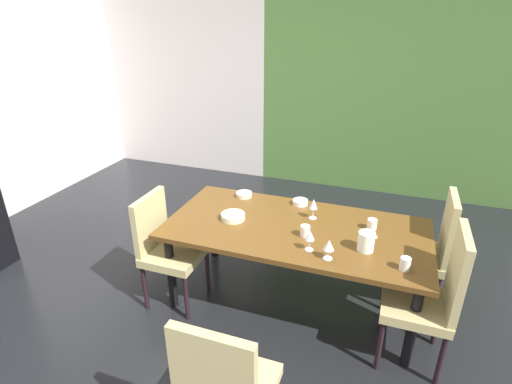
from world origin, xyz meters
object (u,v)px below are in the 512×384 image
(wine_glass_corner, at_px, (329,245))
(cup_north, at_px, (405,264))
(wine_glass_center, at_px, (314,205))
(dining_table, at_px, (295,234))
(serving_bowl_west, at_px, (244,195))
(chair_right_near, at_px, (432,295))
(cup_east, at_px, (305,231))
(cup_right, at_px, (372,224))
(chair_right_far, at_px, (428,247))
(serving_bowl_south, at_px, (300,202))
(chair_left_near, at_px, (165,245))
(wine_glass_front, at_px, (310,236))
(serving_bowl_near_shelf, at_px, (233,216))
(pitcher_left, at_px, (366,241))

(wine_glass_corner, relative_size, cup_north, 1.64)
(cup_north, bearing_deg, wine_glass_center, 145.00)
(dining_table, distance_m, wine_glass_corner, 0.51)
(serving_bowl_west, height_order, cup_north, cup_north)
(chair_right_near, relative_size, wine_glass_center, 6.07)
(cup_east, height_order, cup_right, cup_east)
(chair_right_far, bearing_deg, serving_bowl_south, 85.61)
(cup_east, bearing_deg, serving_bowl_west, 143.49)
(serving_bowl_south, bearing_deg, cup_right, -21.06)
(chair_left_near, distance_m, cup_right, 1.65)
(dining_table, distance_m, wine_glass_front, 0.38)
(chair_right_near, xyz_separation_m, serving_bowl_near_shelf, (-1.53, 0.28, 0.17))
(serving_bowl_south, bearing_deg, wine_glass_center, -53.90)
(chair_right_near, xyz_separation_m, cup_east, (-0.91, 0.20, 0.19))
(pitcher_left, bearing_deg, chair_right_far, 46.51)
(wine_glass_center, relative_size, cup_north, 1.93)
(dining_table, bearing_deg, chair_right_near, -17.64)
(chair_left_near, xyz_separation_m, wine_glass_center, (1.10, 0.51, 0.31))
(cup_north, height_order, cup_right, cup_north)
(serving_bowl_west, bearing_deg, pitcher_left, -26.06)
(chair_right_far, xyz_separation_m, chair_right_near, (0.00, -0.64, 0.02))
(chair_right_far, relative_size, wine_glass_front, 6.54)
(chair_left_near, relative_size, cup_east, 10.65)
(chair_right_near, relative_size, wine_glass_front, 6.82)
(wine_glass_front, xyz_separation_m, serving_bowl_west, (-0.76, 0.68, -0.09))
(dining_table, height_order, wine_glass_center, wine_glass_center)
(wine_glass_corner, bearing_deg, wine_glass_front, 155.56)
(chair_left_near, height_order, cup_north, chair_left_near)
(serving_bowl_near_shelf, xyz_separation_m, cup_east, (0.62, -0.07, 0.02))
(cup_north, bearing_deg, wine_glass_corner, -175.25)
(wine_glass_center, xyz_separation_m, serving_bowl_south, (-0.16, 0.22, -0.10))
(wine_glass_front, relative_size, wine_glass_center, 0.89)
(dining_table, relative_size, chair_right_near, 1.95)
(dining_table, relative_size, serving_bowl_south, 15.35)
(pitcher_left, bearing_deg, wine_glass_front, -161.06)
(dining_table, bearing_deg, wine_glass_center, 63.26)
(wine_glass_center, xyz_separation_m, cup_right, (0.47, -0.02, -0.08))
(cup_north, bearing_deg, dining_table, 158.73)
(wine_glass_front, relative_size, cup_right, 1.81)
(chair_right_far, xyz_separation_m, serving_bowl_near_shelf, (-1.52, -0.37, 0.19))
(wine_glass_front, relative_size, serving_bowl_near_shelf, 0.78)
(chair_left_near, bearing_deg, wine_glass_corner, 88.43)
(serving_bowl_west, bearing_deg, cup_north, -26.82)
(serving_bowl_west, xyz_separation_m, cup_north, (1.40, -0.71, 0.03))
(serving_bowl_south, bearing_deg, dining_table, -81.00)
(wine_glass_corner, distance_m, cup_north, 0.50)
(chair_left_near, height_order, wine_glass_corner, chair_left_near)
(dining_table, relative_size, cup_north, 22.77)
(dining_table, xyz_separation_m, wine_glass_center, (0.09, 0.19, 0.19))
(cup_north, bearing_deg, cup_east, 164.40)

